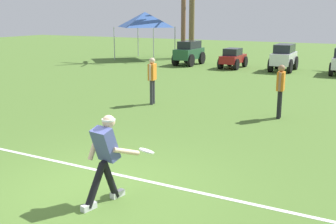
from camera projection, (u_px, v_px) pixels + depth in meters
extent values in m
plane|color=#4C6F2C|center=(98.00, 189.00, 7.33)|extent=(80.00, 80.00, 0.00)
cube|color=white|center=(121.00, 175.00, 7.95)|extent=(20.61, 0.46, 0.01)
cylinder|color=black|center=(110.00, 179.00, 6.83)|extent=(0.18, 0.37, 0.72)
cube|color=silver|center=(118.00, 194.00, 7.02)|extent=(0.15, 0.27, 0.10)
cylinder|color=black|center=(95.00, 185.00, 6.60)|extent=(0.20, 0.45, 0.69)
cube|color=silver|center=(89.00, 207.00, 6.56)|extent=(0.15, 0.27, 0.10)
cube|color=#4C5699|center=(105.00, 144.00, 6.64)|extent=(0.41, 0.42, 0.58)
sphere|color=beige|center=(109.00, 122.00, 6.62)|extent=(0.25, 0.25, 0.21)
cylinder|color=white|center=(109.00, 120.00, 6.61)|extent=(0.25, 0.25, 0.03)
cylinder|color=beige|center=(126.00, 151.00, 6.77)|extent=(0.19, 0.58, 0.27)
cylinder|color=beige|center=(94.00, 145.00, 6.73)|extent=(0.14, 0.29, 0.49)
cylinder|color=white|center=(147.00, 151.00, 7.14)|extent=(0.37, 0.36, 0.11)
cylinder|color=black|center=(279.00, 105.00, 12.14)|extent=(0.12, 0.12, 0.82)
cylinder|color=black|center=(280.00, 104.00, 12.30)|extent=(0.12, 0.12, 0.82)
cube|color=orange|center=(281.00, 81.00, 12.06)|extent=(0.23, 0.36, 0.54)
cylinder|color=#936B4C|center=(280.00, 82.00, 11.87)|extent=(0.08, 0.08, 0.52)
cylinder|color=#936B4C|center=(282.00, 80.00, 12.25)|extent=(0.08, 0.08, 0.52)
sphere|color=#936B4C|center=(282.00, 68.00, 11.98)|extent=(0.22, 0.22, 0.20)
cylinder|color=#33333D|center=(151.00, 93.00, 14.04)|extent=(0.13, 0.13, 0.82)
cylinder|color=#33333D|center=(153.00, 92.00, 14.20)|extent=(0.13, 0.13, 0.82)
cube|color=orange|center=(152.00, 72.00, 13.97)|extent=(0.26, 0.37, 0.54)
cylinder|color=beige|center=(150.00, 72.00, 13.77)|extent=(0.08, 0.08, 0.52)
cylinder|color=beige|center=(154.00, 71.00, 14.16)|extent=(0.08, 0.08, 0.52)
sphere|color=beige|center=(152.00, 61.00, 13.88)|extent=(0.23, 0.23, 0.20)
cube|color=#235133|center=(189.00, 54.00, 24.87)|extent=(1.00, 2.36, 0.60)
cube|color=#1E232B|center=(189.00, 45.00, 24.79)|extent=(0.87, 1.56, 0.44)
cylinder|color=black|center=(187.00, 57.00, 25.83)|extent=(0.19, 0.72, 0.72)
cylinder|color=black|center=(202.00, 58.00, 25.38)|extent=(0.19, 0.72, 0.72)
cylinder|color=black|center=(176.00, 60.00, 24.49)|extent=(0.19, 0.72, 0.72)
cylinder|color=black|center=(191.00, 60.00, 24.04)|extent=(0.19, 0.72, 0.72)
cube|color=maroon|center=(233.00, 59.00, 23.48)|extent=(0.91, 2.21, 0.42)
cube|color=#1E232B|center=(233.00, 52.00, 23.30)|extent=(0.80, 1.11, 0.38)
cylinder|color=black|center=(230.00, 61.00, 24.39)|extent=(0.18, 0.60, 0.60)
cylinder|color=black|center=(245.00, 62.00, 23.99)|extent=(0.18, 0.60, 0.60)
cylinder|color=black|center=(221.00, 64.00, 23.06)|extent=(0.18, 0.60, 0.60)
cylinder|color=black|center=(236.00, 64.00, 22.66)|extent=(0.18, 0.60, 0.60)
cube|color=silver|center=(284.00, 58.00, 22.28)|extent=(1.03, 2.37, 0.60)
cube|color=#1E232B|center=(285.00, 48.00, 22.20)|extent=(0.89, 1.57, 0.44)
cylinder|color=black|center=(277.00, 62.00, 23.24)|extent=(0.19, 0.72, 0.72)
cylinder|color=black|center=(296.00, 63.00, 22.81)|extent=(0.19, 0.72, 0.72)
cylinder|color=black|center=(271.00, 65.00, 21.88)|extent=(0.19, 0.72, 0.72)
cylinder|color=black|center=(290.00, 66.00, 21.45)|extent=(0.19, 0.72, 0.72)
cylinder|color=black|center=(334.00, 66.00, 21.92)|extent=(0.20, 0.67, 0.66)
cylinder|color=black|center=(331.00, 69.00, 20.46)|extent=(0.20, 0.67, 0.66)
cylinder|color=brown|center=(184.00, 2.00, 27.46)|extent=(0.31, 0.31, 7.40)
cylinder|color=brown|center=(192.00, 18.00, 28.65)|extent=(0.38, 0.38, 5.30)
cylinder|color=#B2B5BA|center=(175.00, 43.00, 28.57)|extent=(0.06, 0.06, 2.10)
cylinder|color=#B2B5BA|center=(138.00, 41.00, 29.91)|extent=(0.06, 0.06, 2.10)
cylinder|color=#B2B5BA|center=(154.00, 45.00, 26.04)|extent=(0.06, 0.06, 2.10)
cylinder|color=#B2B5BA|center=(114.00, 44.00, 27.37)|extent=(0.06, 0.06, 2.10)
pyramid|color=#33569E|center=(145.00, 20.00, 27.62)|extent=(3.09, 3.09, 0.97)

